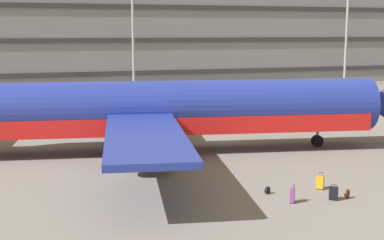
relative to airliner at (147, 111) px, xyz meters
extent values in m
plane|color=slate|center=(6.12, 0.54, -3.07)|extent=(600.00, 600.00, 0.00)
cube|color=slate|center=(6.12, 49.56, 4.32)|extent=(143.78, 15.18, 14.77)
cube|color=#2D2D33|center=(6.12, 41.87, -0.61)|extent=(142.34, 0.24, 0.70)
cube|color=#2D2D33|center=(6.12, 41.87, 4.32)|extent=(142.34, 0.24, 0.70)
cube|color=#2D2D33|center=(6.12, 41.87, 9.24)|extent=(142.34, 0.24, 0.70)
cylinder|color=navy|center=(0.40, -0.06, 0.19)|extent=(33.38, 9.09, 3.94)
cube|color=red|center=(0.40, -0.06, -0.89)|extent=(32.06, 8.80, 1.26)
cone|color=navy|center=(17.86, -2.83, 0.19)|extent=(3.70, 4.19, 3.75)
cube|color=navy|center=(0.81, 8.92, -0.10)|extent=(6.53, 14.45, 0.36)
cube|color=navy|center=(-1.98, -8.74, -0.10)|extent=(6.53, 14.45, 0.36)
cylinder|color=#9E9EA3|center=(0.91, 6.37, -1.49)|extent=(3.12, 2.58, 2.17)
cylinder|color=#9E9EA3|center=(-1.10, -6.34, -1.49)|extent=(3.12, 2.58, 2.17)
cylinder|color=black|center=(12.85, -2.04, -2.62)|extent=(0.94, 0.49, 0.90)
cylinder|color=slate|center=(12.85, -2.04, -1.97)|extent=(0.20, 0.20, 1.29)
cylinder|color=black|center=(-0.65, 1.80, -2.62)|extent=(0.94, 0.49, 0.90)
cylinder|color=slate|center=(-0.65, 1.80, -1.97)|extent=(0.20, 0.20, 1.29)
cylinder|color=black|center=(-1.17, -1.51, -2.62)|extent=(0.94, 0.49, 0.90)
cylinder|color=slate|center=(-1.17, -1.51, -1.97)|extent=(0.20, 0.20, 1.29)
cylinder|color=gray|center=(6.08, 37.32, 8.41)|extent=(0.36, 0.36, 22.96)
cylinder|color=gray|center=(40.51, 37.32, 8.19)|extent=(0.36, 0.36, 22.53)
cube|color=#72388C|center=(4.71, -13.62, -2.65)|extent=(0.40, 0.44, 0.73)
cylinder|color=#333338|center=(4.70, -13.75, -2.19)|extent=(0.02, 0.02, 0.19)
cylinder|color=#333338|center=(4.83, -13.57, -2.19)|extent=(0.02, 0.02, 0.19)
cube|color=black|center=(4.77, -13.66, -2.10)|extent=(0.14, 0.19, 0.02)
cylinder|color=black|center=(4.55, -13.70, -3.04)|extent=(0.05, 0.05, 0.05)
cylinder|color=black|center=(4.73, -13.45, -3.04)|extent=(0.05, 0.05, 0.05)
cylinder|color=black|center=(4.69, -13.80, -3.04)|extent=(0.05, 0.05, 0.05)
cylinder|color=black|center=(4.87, -13.54, -3.04)|extent=(0.05, 0.05, 0.05)
cube|color=black|center=(7.00, -13.84, -2.69)|extent=(0.54, 0.49, 0.66)
cylinder|color=#333338|center=(6.84, -13.83, -2.28)|extent=(0.02, 0.02, 0.15)
cylinder|color=#333338|center=(7.05, -13.98, -2.28)|extent=(0.02, 0.02, 0.15)
cube|color=black|center=(6.95, -13.91, -2.21)|extent=(0.22, 0.17, 0.02)
cylinder|color=black|center=(6.91, -13.64, -3.04)|extent=(0.05, 0.05, 0.05)
cylinder|color=black|center=(7.21, -13.86, -3.04)|extent=(0.05, 0.05, 0.05)
cylinder|color=black|center=(6.78, -13.82, -3.04)|extent=(0.05, 0.05, 0.05)
cylinder|color=black|center=(7.08, -14.04, -3.04)|extent=(0.05, 0.05, 0.05)
cube|color=orange|center=(7.31, -11.94, -2.67)|extent=(0.47, 0.49, 0.69)
cylinder|color=#333338|center=(7.44, -11.97, -2.22)|extent=(0.02, 0.02, 0.22)
cylinder|color=#333338|center=(7.29, -11.80, -2.22)|extent=(0.02, 0.02, 0.22)
cube|color=black|center=(7.37, -11.88, -2.11)|extent=(0.17, 0.19, 0.02)
cylinder|color=black|center=(7.34, -12.13, -3.04)|extent=(0.05, 0.05, 0.05)
cylinder|color=black|center=(7.12, -11.88, -3.04)|extent=(0.05, 0.05, 0.05)
cylinder|color=black|center=(7.50, -11.99, -3.04)|extent=(0.05, 0.05, 0.05)
cylinder|color=black|center=(7.28, -11.74, -3.04)|extent=(0.05, 0.05, 0.05)
ellipsoid|color=#592619|center=(7.82, -13.83, -2.81)|extent=(0.36, 0.32, 0.52)
ellipsoid|color=#592619|center=(7.78, -13.76, -2.89)|extent=(0.23, 0.18, 0.23)
torus|color=black|center=(7.84, -13.85, -2.54)|extent=(0.08, 0.05, 0.08)
cube|color=black|center=(7.79, -13.95, -2.81)|extent=(0.04, 0.04, 0.44)
cube|color=black|center=(7.94, -13.86, -2.81)|extent=(0.04, 0.04, 0.44)
ellipsoid|color=black|center=(4.11, -11.87, -2.86)|extent=(0.41, 0.34, 0.42)
ellipsoid|color=black|center=(4.08, -11.77, -2.92)|extent=(0.27, 0.18, 0.19)
torus|color=black|center=(4.12, -11.90, -2.64)|extent=(0.08, 0.04, 0.08)
cube|color=black|center=(4.05, -12.00, -2.86)|extent=(0.04, 0.03, 0.36)
cube|color=black|center=(4.24, -11.94, -2.86)|extent=(0.04, 0.03, 0.36)
camera|label=1|loc=(-7.91, -37.30, 5.73)|focal=49.57mm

